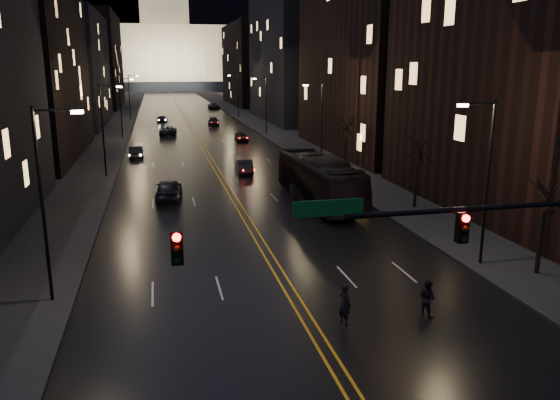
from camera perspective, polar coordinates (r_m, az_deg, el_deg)
ground at (r=19.33m, az=7.65°, el=-19.65°), size 900.00×900.00×0.00m
road at (r=145.55m, az=-10.48°, el=9.42°), size 20.00×320.00×0.02m
sidewalk_left at (r=145.66m, az=-16.05°, el=9.15°), size 8.00×320.00×0.16m
sidewalk_right at (r=146.78m, az=-4.93°, el=9.66°), size 8.00×320.00×0.16m
center_line at (r=145.55m, az=-10.48°, el=9.43°), size 0.62×320.00×0.01m
building_left_mid at (r=70.77m, az=-25.98°, el=15.23°), size 12.00×30.00×28.00m
building_left_far at (r=108.11m, az=-21.26°, el=12.59°), size 12.00×34.00×20.00m
building_left_dist at (r=155.79m, az=-18.80°, el=13.62°), size 12.00×40.00×24.00m
building_right_near at (r=44.18m, az=25.63°, el=14.31°), size 12.00×26.00×24.00m
building_right_mid at (r=110.39m, az=1.46°, el=15.06°), size 12.00×34.00×26.00m
building_right_dist at (r=157.36m, az=-2.93°, el=13.95°), size 12.00×40.00×22.00m
capitol at (r=265.19m, az=-11.81°, el=14.96°), size 90.00×50.00×58.50m
traffic_signal at (r=19.88m, az=24.36°, el=-3.56°), size 17.29×0.45×7.00m
streetlamp_right_near at (r=30.60m, az=20.64°, el=2.50°), size 2.13×0.25×9.00m
streetlamp_left_near at (r=26.12m, az=-23.27°, el=0.44°), size 2.13×0.25×9.00m
streetlamp_right_mid at (r=57.78m, az=4.21°, el=8.29°), size 2.13×0.25×9.00m
streetlamp_left_mid at (r=55.55m, az=-17.87°, el=7.45°), size 2.13×0.25×9.00m
streetlamp_right_far at (r=86.84m, az=-1.60°, el=10.17°), size 2.13×0.25×9.00m
streetlamp_left_far at (r=85.37m, az=-16.20°, el=9.57°), size 2.13×0.25×9.00m
streetlamp_right_dist at (r=116.38m, az=-4.51°, el=11.06°), size 2.13×0.25×9.00m
streetlamp_left_dist at (r=115.29m, az=-15.39°, el=10.59°), size 2.13×0.25×9.00m
tree_right_near at (r=30.40m, az=26.05°, el=0.84°), size 2.40×2.40×6.65m
tree_right_mid at (r=42.02m, az=14.21°, el=5.06°), size 2.40×2.40×6.65m
tree_right_far at (r=56.63m, az=6.92°, el=7.55°), size 2.40×2.40×6.65m
bus at (r=43.26m, az=4.12°, el=2.10°), size 3.70×13.48×3.72m
oncoming_car_a at (r=45.52m, az=-11.56°, el=1.14°), size 2.50×5.14×1.69m
oncoming_car_b at (r=66.83m, az=-14.85°, el=4.86°), size 1.87×4.56×1.47m
oncoming_car_c at (r=88.56m, az=-11.62°, el=7.13°), size 2.97×5.46×1.45m
oncoming_car_d at (r=108.87m, az=-12.21°, el=8.27°), size 2.28×4.70×1.32m
receding_car_a at (r=55.43m, az=-3.64°, el=3.48°), size 1.88×4.33×1.39m
receding_car_b at (r=79.37m, az=-4.09°, el=6.62°), size 1.73×4.21×1.43m
receding_car_c at (r=101.55m, az=-6.96°, el=8.14°), size 2.46×5.18×1.46m
receding_car_d at (r=141.89m, az=-6.93°, el=9.74°), size 2.68×5.48×1.50m
pedestrian_a at (r=23.44m, az=6.78°, el=-10.74°), size 0.66×0.78×1.84m
pedestrian_b at (r=24.91m, az=15.11°, el=-9.86°), size 0.75×0.91×1.64m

